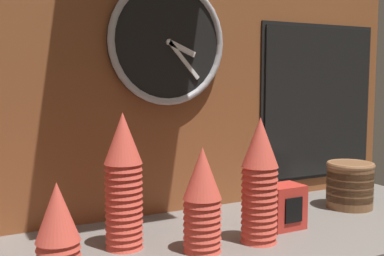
{
  "coord_description": "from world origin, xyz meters",
  "views": [
    {
      "loc": [
        -0.62,
        -1.01,
        0.4
      ],
      "look_at": [
        -0.07,
        0.04,
        0.27
      ],
      "focal_mm": 45.0,
      "sensor_mm": 36.0,
      "label": 1
    }
  ],
  "objects_px": {
    "bowl_stack_far_right": "(350,184)",
    "napkin_dispenser": "(284,206)",
    "cup_stack_left": "(58,231)",
    "cup_stack_center": "(202,200)",
    "wall_clock": "(168,42)",
    "menu_board": "(318,102)",
    "cup_stack_center_left": "(124,181)",
    "cup_stack_center_right": "(260,180)"
  },
  "relations": [
    {
      "from": "cup_stack_center_left",
      "to": "bowl_stack_far_right",
      "type": "bearing_deg",
      "value": 0.85
    },
    {
      "from": "cup_stack_center_left",
      "to": "napkin_dispenser",
      "type": "xyz_separation_m",
      "value": [
        0.42,
        -0.06,
        -0.1
      ]
    },
    {
      "from": "cup_stack_left",
      "to": "menu_board",
      "type": "bearing_deg",
      "value": 18.47
    },
    {
      "from": "cup_stack_center_left",
      "to": "wall_clock",
      "type": "height_order",
      "value": "wall_clock"
    },
    {
      "from": "cup_stack_center_right",
      "to": "menu_board",
      "type": "bearing_deg",
      "value": 34.41
    },
    {
      "from": "cup_stack_left",
      "to": "cup_stack_center_left",
      "type": "xyz_separation_m",
      "value": [
        0.17,
        0.1,
        0.06
      ]
    },
    {
      "from": "cup_stack_center",
      "to": "cup_stack_center_left",
      "type": "xyz_separation_m",
      "value": [
        -0.15,
        0.1,
        0.04
      ]
    },
    {
      "from": "bowl_stack_far_right",
      "to": "cup_stack_center",
      "type": "bearing_deg",
      "value": -168.78
    },
    {
      "from": "wall_clock",
      "to": "menu_board",
      "type": "height_order",
      "value": "wall_clock"
    },
    {
      "from": "cup_stack_center",
      "to": "cup_stack_left",
      "type": "xyz_separation_m",
      "value": [
        -0.32,
        -0.0,
        -0.02
      ]
    },
    {
      "from": "cup_stack_center_right",
      "to": "bowl_stack_far_right",
      "type": "relative_size",
      "value": 2.12
    },
    {
      "from": "bowl_stack_far_right",
      "to": "menu_board",
      "type": "relative_size",
      "value": 0.27
    },
    {
      "from": "cup_stack_center_right",
      "to": "cup_stack_left",
      "type": "bearing_deg",
      "value": 179.07
    },
    {
      "from": "cup_stack_center_right",
      "to": "napkin_dispenser",
      "type": "xyz_separation_m",
      "value": [
        0.12,
        0.06,
        -0.09
      ]
    },
    {
      "from": "cup_stack_center_left",
      "to": "menu_board",
      "type": "height_order",
      "value": "menu_board"
    },
    {
      "from": "cup_stack_center_left",
      "to": "cup_stack_center_right",
      "type": "bearing_deg",
      "value": -20.42
    },
    {
      "from": "cup_stack_left",
      "to": "cup_stack_center",
      "type": "bearing_deg",
      "value": 0.18
    },
    {
      "from": "wall_clock",
      "to": "cup_stack_center",
      "type": "bearing_deg",
      "value": -100.79
    },
    {
      "from": "cup_stack_center",
      "to": "menu_board",
      "type": "relative_size",
      "value": 0.46
    },
    {
      "from": "cup_stack_left",
      "to": "bowl_stack_far_right",
      "type": "relative_size",
      "value": 1.37
    },
    {
      "from": "cup_stack_center",
      "to": "cup_stack_center_left",
      "type": "relative_size",
      "value": 0.76
    },
    {
      "from": "cup_stack_left",
      "to": "bowl_stack_far_right",
      "type": "distance_m",
      "value": 0.91
    },
    {
      "from": "menu_board",
      "to": "bowl_stack_far_right",
      "type": "bearing_deg",
      "value": -103.74
    },
    {
      "from": "cup_stack_center",
      "to": "wall_clock",
      "type": "bearing_deg",
      "value": 79.21
    },
    {
      "from": "cup_stack_left",
      "to": "cup_stack_center_left",
      "type": "relative_size",
      "value": 0.61
    },
    {
      "from": "cup_stack_left",
      "to": "wall_clock",
      "type": "xyz_separation_m",
      "value": [
        0.38,
        0.31,
        0.4
      ]
    },
    {
      "from": "cup_stack_center",
      "to": "wall_clock",
      "type": "relative_size",
      "value": 0.68
    },
    {
      "from": "bowl_stack_far_right",
      "to": "napkin_dispenser",
      "type": "relative_size",
      "value": 1.23
    },
    {
      "from": "cup_stack_center",
      "to": "wall_clock",
      "type": "xyz_separation_m",
      "value": [
        0.06,
        0.31,
        0.37
      ]
    },
    {
      "from": "cup_stack_center_right",
      "to": "napkin_dispenser",
      "type": "height_order",
      "value": "cup_stack_center_right"
    },
    {
      "from": "cup_stack_left",
      "to": "cup_stack_center_left",
      "type": "height_order",
      "value": "cup_stack_center_left"
    },
    {
      "from": "wall_clock",
      "to": "menu_board",
      "type": "distance_m",
      "value": 0.6
    },
    {
      "from": "cup_stack_left",
      "to": "menu_board",
      "type": "height_order",
      "value": "menu_board"
    },
    {
      "from": "wall_clock",
      "to": "menu_board",
      "type": "relative_size",
      "value": 0.68
    },
    {
      "from": "cup_stack_left",
      "to": "bowl_stack_far_right",
      "type": "xyz_separation_m",
      "value": [
        0.9,
        0.12,
        -0.02
      ]
    },
    {
      "from": "cup_stack_left",
      "to": "menu_board",
      "type": "relative_size",
      "value": 0.37
    },
    {
      "from": "wall_clock",
      "to": "cup_stack_center_left",
      "type": "bearing_deg",
      "value": -135.7
    },
    {
      "from": "napkin_dispenser",
      "to": "bowl_stack_far_right",
      "type": "bearing_deg",
      "value": 12.39
    },
    {
      "from": "cup_stack_center_left",
      "to": "bowl_stack_far_right",
      "type": "relative_size",
      "value": 2.22
    },
    {
      "from": "cup_stack_center_left",
      "to": "menu_board",
      "type": "xyz_separation_m",
      "value": [
        0.78,
        0.21,
        0.15
      ]
    },
    {
      "from": "cup_stack_center",
      "to": "cup_stack_center_left",
      "type": "bearing_deg",
      "value": 145.4
    },
    {
      "from": "bowl_stack_far_right",
      "to": "menu_board",
      "type": "bearing_deg",
      "value": 76.26
    }
  ]
}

